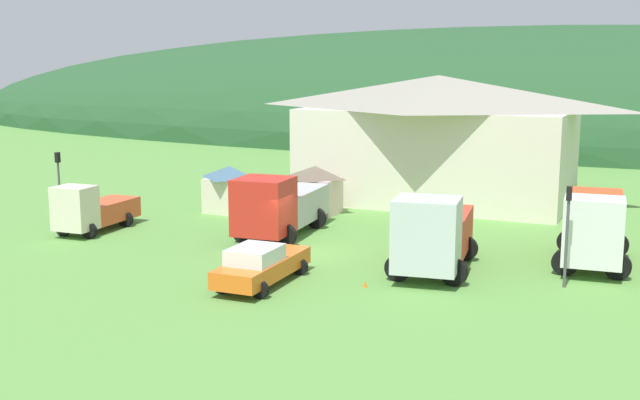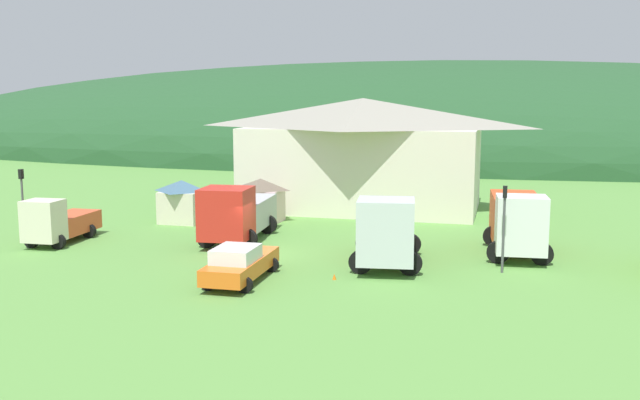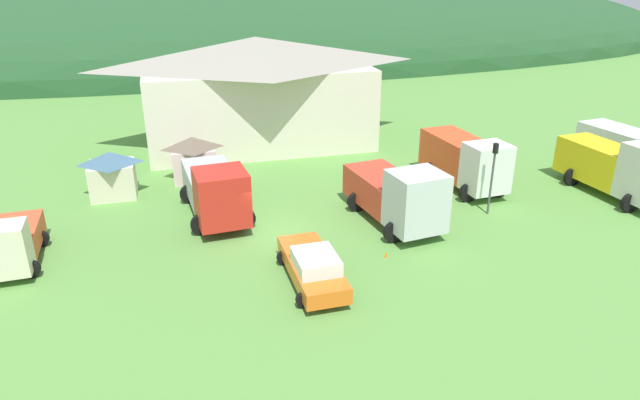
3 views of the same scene
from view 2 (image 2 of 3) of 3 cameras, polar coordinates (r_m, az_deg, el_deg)
name	(u,v)px [view 2 (image 2 of 3)]	position (r m, az deg, el deg)	size (l,w,h in m)	color
ground_plane	(263,253)	(36.97, -4.60, -4.30)	(200.00, 200.00, 0.00)	#5B9342
forested_hill_backdrop	(419,153)	(101.18, 8.01, 3.79)	(174.66, 60.00, 25.71)	#234C28
depot_building	(363,152)	(50.72, 3.48, 3.88)	(17.49, 9.87, 7.95)	silver
play_shed_cream	(182,201)	(46.17, -11.09, -0.06)	(2.75, 2.41, 2.76)	beige
play_shed_pink	(261,200)	(45.82, -4.80, 0.04)	(2.85, 2.40, 2.82)	beige
light_truck_cream	(57,222)	(41.55, -20.47, -1.68)	(2.55, 5.21, 2.62)	beige
crane_truck_red	(237,213)	(39.67, -6.77, -1.04)	(3.71, 7.53, 3.29)	red
tow_truck_silver	(387,231)	(34.05, 5.43, -2.49)	(3.90, 7.21, 3.49)	silver
heavy_rig_white	(517,220)	(37.56, 15.64, -1.59)	(3.48, 6.82, 3.36)	white
service_pickup_orange	(240,263)	(31.35, -6.49, -5.10)	(2.38, 5.38, 1.66)	orange
traffic_light_west	(22,196)	(43.61, -22.93, 0.30)	(0.20, 0.32, 4.00)	#4C4C51
traffic_light_east	(504,220)	(33.43, 14.66, -1.55)	(0.20, 0.32, 4.06)	#4C4C51
traffic_cone_near_pickup	(334,280)	(31.68, 1.17, -6.45)	(0.36, 0.36, 0.52)	orange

